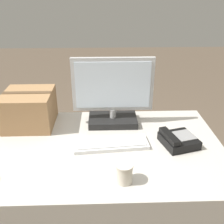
# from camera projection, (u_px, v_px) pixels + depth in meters

# --- Properties ---
(office_desk) EXTENTS (1.80, 0.90, 0.75)m
(office_desk) POSITION_uv_depth(u_px,v_px,m) (73.00, 195.00, 1.69)
(office_desk) COLOR beige
(office_desk) RESTS_ON ground_plane
(monitor) EXTENTS (0.52, 0.21, 0.45)m
(monitor) POSITION_uv_depth(u_px,v_px,m) (113.00, 97.00, 1.70)
(monitor) COLOR black
(monitor) RESTS_ON office_desk
(keyboard) EXTENTS (0.44, 0.18, 0.03)m
(keyboard) POSITION_uv_depth(u_px,v_px,m) (111.00, 143.00, 1.53)
(keyboard) COLOR silver
(keyboard) RESTS_ON office_desk
(desk_phone) EXTENTS (0.23, 0.23, 0.08)m
(desk_phone) POSITION_uv_depth(u_px,v_px,m) (178.00, 140.00, 1.53)
(desk_phone) COLOR black
(desk_phone) RESTS_ON office_desk
(paper_cup_right) EXTENTS (0.09, 0.09, 0.10)m
(paper_cup_right) POSITION_uv_depth(u_px,v_px,m) (124.00, 173.00, 1.23)
(paper_cup_right) COLOR beige
(paper_cup_right) RESTS_ON office_desk
(cardboard_box) EXTENTS (0.31, 0.32, 0.23)m
(cardboard_box) POSITION_uv_depth(u_px,v_px,m) (29.00, 109.00, 1.72)
(cardboard_box) COLOR #9E754C
(cardboard_box) RESTS_ON office_desk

